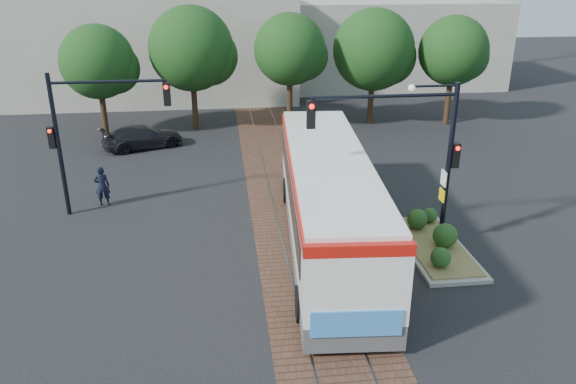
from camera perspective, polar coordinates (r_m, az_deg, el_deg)
name	(u,v)px	position (r m, az deg, el deg)	size (l,w,h in m)	color
ground	(303,244)	(21.47, 1.53, -5.33)	(120.00, 120.00, 0.00)	black
trackbed	(290,203)	(25.05, 0.18, -1.12)	(3.60, 40.00, 0.02)	#543426
tree_row	(284,52)	(35.83, -0.39, 14.07)	(26.40, 5.60, 7.67)	#382314
warehouses	(246,43)	(48.01, -4.28, 14.85)	(40.00, 13.00, 8.00)	#ADA899
city_bus	(328,196)	(20.68, 4.08, -0.40)	(3.83, 13.56, 3.58)	#48484A
traffic_island	(434,240)	(21.74, 14.61, -4.76)	(2.20, 5.20, 1.13)	gray
signal_pole_main	(417,142)	(20.08, 13.01, 4.93)	(5.49, 0.46, 6.00)	black
signal_pole_left	(85,125)	(24.23, -19.97, 6.39)	(4.99, 0.34, 6.00)	black
officer	(102,186)	(25.85, -18.36, 0.58)	(0.65, 0.43, 1.78)	black
parked_car	(143,137)	(33.51, -14.56, 5.44)	(1.84, 4.53, 1.31)	black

